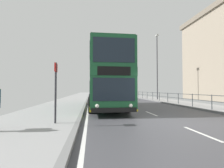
% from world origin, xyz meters
% --- Properties ---
extents(ground, '(15.80, 140.00, 0.20)m').
position_xyz_m(ground, '(-0.72, -0.00, 0.04)').
color(ground, '#444449').
extents(double_decker_bus_main, '(2.73, 10.35, 4.51)m').
position_xyz_m(double_decker_bus_main, '(-2.58, 6.12, 2.36)').
color(double_decker_bus_main, '#19512D').
rests_on(double_decker_bus_main, ground).
extents(pedestrian_railing_far_kerb, '(0.05, 31.18, 1.02)m').
position_xyz_m(pedestrian_railing_far_kerb, '(4.45, 11.90, 0.83)').
color(pedestrian_railing_far_kerb, '#2D3338').
rests_on(pedestrian_railing_far_kerb, ground).
extents(bus_stop_sign_near, '(0.08, 0.44, 2.47)m').
position_xyz_m(bus_stop_sign_near, '(-5.18, -0.49, 1.67)').
color(bus_stop_sign_near, '#2D2D33').
rests_on(bus_stop_sign_near, ground).
extents(street_lamp_far_side, '(0.28, 0.60, 9.04)m').
position_xyz_m(street_lamp_far_side, '(5.38, 14.79, 5.29)').
color(street_lamp_far_side, '#38383D').
rests_on(street_lamp_far_side, ground).
extents(bare_tree_far_00, '(1.97, 1.94, 4.93)m').
position_xyz_m(bare_tree_far_00, '(5.39, 26.08, 2.67)').
color(bare_tree_far_00, '#4C3D2D').
rests_on(bare_tree_far_00, ground).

